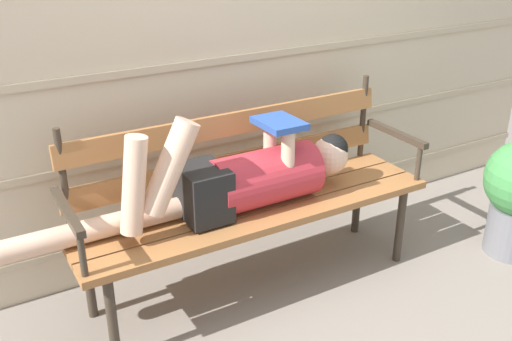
% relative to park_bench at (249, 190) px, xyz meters
% --- Properties ---
extents(ground_plane, '(12.00, 12.00, 0.00)m').
position_rel_park_bench_xyz_m(ground_plane, '(-0.00, -0.17, -0.52)').
color(ground_plane, gray).
extents(house_siding, '(4.92, 0.08, 2.58)m').
position_rel_park_bench_xyz_m(house_siding, '(-0.00, 0.41, 0.77)').
color(house_siding, beige).
rests_on(house_siding, ground).
extents(park_bench, '(1.81, 0.48, 0.94)m').
position_rel_park_bench_xyz_m(park_bench, '(0.00, 0.00, 0.00)').
color(park_bench, '#9E6638').
rests_on(park_bench, ground).
extents(reclining_person, '(1.68, 0.27, 0.53)m').
position_rel_park_bench_xyz_m(reclining_person, '(-0.09, -0.07, 0.11)').
color(reclining_person, '#B72D38').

